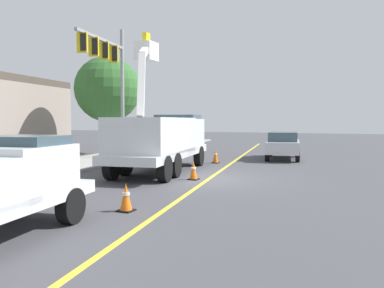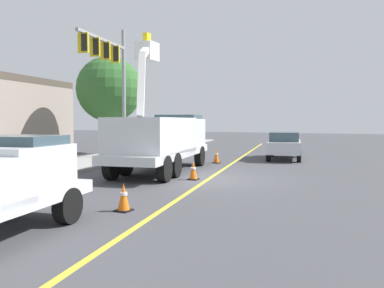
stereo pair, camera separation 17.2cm
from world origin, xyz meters
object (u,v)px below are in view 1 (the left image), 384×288
traffic_cone_trailing (215,156)px  traffic_signal_mast (109,67)px  utility_bucket_truck (162,137)px  passing_minivan (283,143)px  traffic_cone_mid_rear (194,171)px  traffic_cone_mid_front (126,197)px

traffic_cone_trailing → traffic_signal_mast: (-1.78, 5.84, 5.07)m
utility_bucket_truck → traffic_cone_trailing: (4.39, -1.03, -1.19)m
utility_bucket_truck → traffic_signal_mast: 6.70m
traffic_signal_mast → utility_bucket_truck: bearing=-118.5°
passing_minivan → traffic_cone_trailing: size_ratio=6.09×
passing_minivan → traffic_cone_trailing: bearing=142.2°
utility_bucket_truck → traffic_signal_mast: (2.61, 4.81, 3.87)m
traffic_signal_mast → traffic_cone_mid_rear: bearing=-120.9°
traffic_cone_mid_front → traffic_signal_mast: bearing=37.8°
traffic_cone_mid_rear → traffic_cone_trailing: size_ratio=0.90×
traffic_signal_mast → traffic_cone_trailing: bearing=-73.1°
passing_minivan → traffic_cone_mid_front: size_ratio=6.74×
traffic_cone_trailing → traffic_cone_mid_front: bearing=-170.7°
utility_bucket_truck → traffic_cone_trailing: 4.66m
traffic_cone_mid_rear → traffic_signal_mast: 9.81m
traffic_cone_mid_front → utility_bucket_truck: bearing=21.8°
traffic_cone_mid_front → traffic_cone_mid_rear: bearing=5.8°
passing_minivan → traffic_cone_mid_rear: bearing=170.5°
passing_minivan → traffic_signal_mast: bearing=122.6°
traffic_cone_mid_rear → traffic_cone_trailing: bearing=12.5°
utility_bucket_truck → traffic_cone_mid_front: utility_bucket_truck is taller
passing_minivan → traffic_signal_mast: size_ratio=0.64×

